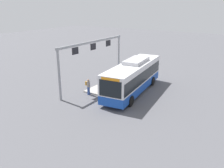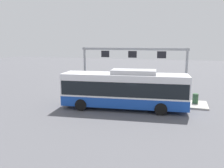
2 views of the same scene
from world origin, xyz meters
TOP-DOWN VIEW (x-y plane):
  - ground_plane at (0.00, 0.00)m, footprint 120.00×120.00m
  - platform_curb at (-2.07, -2.99)m, footprint 10.00×2.80m
  - bus_main at (-0.01, -0.00)m, footprint 10.88×3.69m
  - person_boarding at (3.13, -3.54)m, footprint 0.39×0.57m
  - person_waiting_near at (2.15, -2.61)m, footprint 0.36×0.54m
  - person_waiting_mid at (0.80, -3.26)m, footprint 0.42×0.58m
  - platform_sign_gantry at (0.37, -4.86)m, footprint 11.31×0.24m
  - trash_bin at (-5.99, -3.24)m, footprint 0.52×0.52m

SIDE VIEW (x-z plane):
  - ground_plane at x=0.00m, z-range 0.00..0.00m
  - platform_curb at x=-2.07m, z-range 0.00..0.16m
  - trash_bin at x=-5.99m, z-range 0.16..1.06m
  - person_boarding at x=3.13m, z-range 0.06..1.73m
  - person_waiting_near at x=2.15m, z-range 0.22..1.89m
  - person_waiting_mid at x=0.80m, z-range 0.22..1.89m
  - bus_main at x=-0.01m, z-range 0.08..3.54m
  - platform_sign_gantry at x=0.37m, z-range 1.25..6.45m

